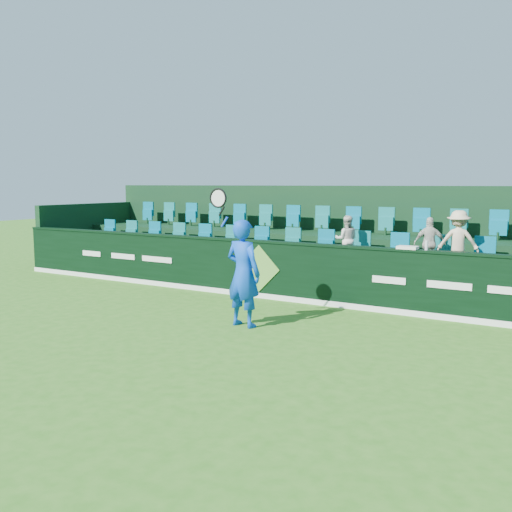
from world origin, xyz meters
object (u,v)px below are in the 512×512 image
Objects in this scene: spectator_right at (458,241)px; towel at (408,248)px; tennis_player at (243,273)px; spectator_middle at (430,243)px; drinks_bottle at (427,245)px; spectator_left at (346,239)px.

spectator_right reaches higher than towel.
towel is (-0.75, -1.12, -0.07)m from spectator_right.
tennis_player reaches higher than spectator_middle.
spectator_middle reaches higher than drinks_bottle.
tennis_player is 3.70m from spectator_left.
tennis_player is at bearing 38.50° from spectator_right.
tennis_player is 6.65× the size of towel.
tennis_player is 2.37× the size of spectator_left.
spectator_left is 5.73× the size of drinks_bottle.
spectator_middle reaches higher than spectator_left.
towel is at bearing 64.78° from spectator_middle.
spectator_right is at bearing 156.58° from spectator_left.
drinks_bottle is (-0.38, -1.12, -0.00)m from spectator_right.
spectator_middle is at bearing 156.58° from spectator_left.
drinks_bottle is (0.22, -1.12, 0.08)m from spectator_middle.
spectator_left is at bearing 81.19° from tennis_player.
tennis_player is at bearing -137.07° from drinks_bottle.
drinks_bottle is (0.38, 0.00, 0.07)m from towel.
spectator_left is 0.98× the size of spectator_middle.
spectator_middle is (1.93, 0.00, 0.01)m from spectator_left.
spectator_right is 1.35m from towel.
drinks_bottle is at bearing 42.93° from tennis_player.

